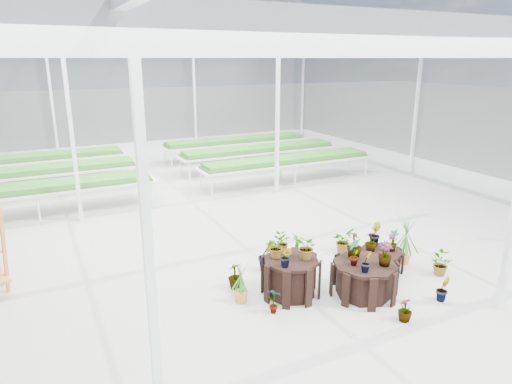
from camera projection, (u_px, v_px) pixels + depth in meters
name	position (u px, v px, depth m)	size (l,w,h in m)	color
ground_plane	(246.00, 255.00, 10.12)	(24.00, 24.00, 0.00)	gray
greenhouse_shell	(245.00, 155.00, 9.48)	(18.00, 24.00, 4.50)	white
steel_frame	(245.00, 155.00, 9.48)	(18.00, 24.00, 4.50)	silver
nursery_benches	(159.00, 169.00, 16.18)	(16.00, 7.00, 0.84)	silver
plinth_tall	(291.00, 277.00, 8.32)	(1.05, 1.05, 0.72)	black
plinth_mid	(364.00, 279.00, 8.33)	(1.20, 1.20, 0.63)	black
plinth_low	(380.00, 260.00, 9.39)	(0.90, 0.90, 0.41)	black
nursery_plants	(339.00, 253.00, 8.92)	(4.43, 3.23, 1.26)	#2E7224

